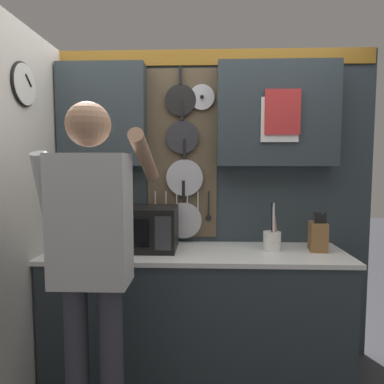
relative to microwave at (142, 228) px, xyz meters
The scene contains 8 objects.
ground_plane 1.10m from the microwave, ahead, with size 14.00×14.00×0.00m, color #38383D.
base_cabinet_counter 0.71m from the microwave, ahead, with size 2.03×0.59×0.89m.
back_wall_unit 0.62m from the microwave, 29.12° to the left, with size 2.60×0.23×2.31m.
side_wall 0.81m from the microwave, 145.21° to the right, with size 0.07×1.60×2.31m.
microwave is the anchor object (origin of this frame).
knife_block 1.21m from the microwave, ahead, with size 0.13×0.16×0.27m.
utensil_crock 0.90m from the microwave, ahead, with size 0.12×0.12×0.33m.
person 0.68m from the microwave, 101.15° to the right, with size 0.54×0.67×1.78m.
Camera 1 is at (0.06, -2.30, 1.49)m, focal length 32.00 mm.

